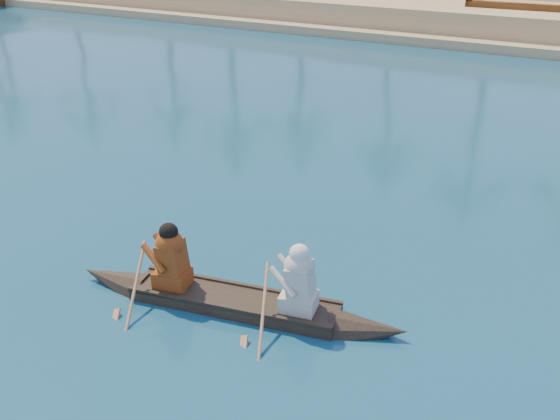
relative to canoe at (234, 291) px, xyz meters
The scene contains 1 object.
canoe is the anchor object (origin of this frame).
Camera 1 is at (3.82, -3.77, 5.34)m, focal length 40.00 mm.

